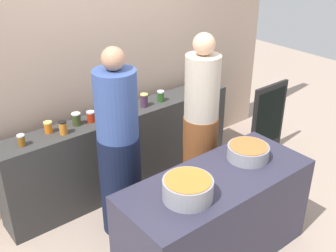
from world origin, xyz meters
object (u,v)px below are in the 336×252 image
preserve_jar_2 (63,128)px  preserve_jar_5 (144,100)px  preserve_jar_0 (21,140)px  preserve_jar_4 (91,117)px  preserve_jar_7 (201,83)px  cook_in_cap (200,133)px  chalkboard_sign (268,120)px  preserve_jar_3 (76,119)px  cooking_pot_left (188,189)px  cook_with_tongs (119,154)px  preserve_jar_1 (48,127)px  preserve_jar_8 (212,82)px  preserve_jar_6 (161,96)px  cooking_pot_center (248,152)px

preserve_jar_2 → preserve_jar_5: bearing=2.0°
preserve_jar_0 → preserve_jar_4: (0.72, 0.04, 0.00)m
preserve_jar_7 → cook_in_cap: 1.01m
preserve_jar_0 → preserve_jar_7: size_ratio=0.89×
preserve_jar_5 → preserve_jar_7: bearing=1.3°
chalkboard_sign → preserve_jar_4: bearing=165.9°
preserve_jar_0 → cook_in_cap: 1.67m
preserve_jar_3 → chalkboard_sign: size_ratio=0.13×
cooking_pot_left → preserve_jar_2: bearing=103.2°
preserve_jar_5 → cook_with_tongs: (-0.67, -0.54, -0.17)m
cooking_pot_left → preserve_jar_3: bearing=95.4°
preserve_jar_3 → chalkboard_sign: (2.29, -0.56, -0.50)m
preserve_jar_0 → cook_with_tongs: size_ratio=0.06×
preserve_jar_2 → cooking_pot_left: preserve_jar_2 is taller
preserve_jar_3 → chalkboard_sign: bearing=-13.8°
preserve_jar_1 → preserve_jar_8: size_ratio=1.05×
preserve_jar_0 → preserve_jar_6: bearing=0.3°
preserve_jar_1 → preserve_jar_6: (1.28, -0.08, 0.00)m
preserve_jar_0 → cook_in_cap: bearing=-25.2°
cooking_pot_center → chalkboard_sign: (1.36, 0.82, -0.42)m
preserve_jar_3 → cooking_pot_left: (0.14, -1.48, -0.06)m
preserve_jar_4 → cooking_pot_center: (0.79, -1.36, -0.07)m
preserve_jar_2 → preserve_jar_5: (0.96, 0.03, 0.01)m
preserve_jar_1 → cook_in_cap: size_ratio=0.06×
preserve_jar_4 → cooking_pot_center: preserve_jar_4 is taller
preserve_jar_7 → cook_with_tongs: (-1.52, -0.56, -0.15)m
cook_with_tongs → preserve_jar_8: bearing=17.0°
preserve_jar_0 → preserve_jar_8: preserve_jar_0 is taller
preserve_jar_1 → chalkboard_sign: 2.68m
preserve_jar_8 → cooking_pot_left: size_ratio=0.28×
preserve_jar_1 → cooking_pot_center: (1.21, -1.40, -0.07)m
preserve_jar_3 → preserve_jar_7: (1.62, -0.04, -0.00)m
preserve_jar_4 → preserve_jar_8: preserve_jar_4 is taller
cook_with_tongs → chalkboard_sign: bearing=0.8°
preserve_jar_3 → preserve_jar_2: bearing=-153.7°
preserve_jar_1 → preserve_jar_7: 1.90m
preserve_jar_6 → cooking_pot_center: bearing=-92.8°
cooking_pot_center → preserve_jar_3: bearing=124.0°
preserve_jar_6 → cook_in_cap: size_ratio=0.07×
preserve_jar_5 → preserve_jar_7: (0.84, 0.02, -0.01)m
preserve_jar_0 → preserve_jar_2: (0.39, -0.03, 0.01)m
preserve_jar_5 → chalkboard_sign: (1.52, -0.51, -0.51)m
preserve_jar_5 → preserve_jar_8: preserve_jar_5 is taller
cook_in_cap → chalkboard_sign: size_ratio=1.93×
preserve_jar_2 → cook_in_cap: size_ratio=0.07×
preserve_jar_0 → preserve_jar_6: preserve_jar_6 is taller
preserve_jar_5 → preserve_jar_0: bearing=-179.6°
preserve_jar_8 → cook_in_cap: (-0.81, -0.68, -0.13)m
preserve_jar_0 → preserve_jar_7: 2.19m
preserve_jar_3 → cooking_pot_center: bearing=-56.0°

